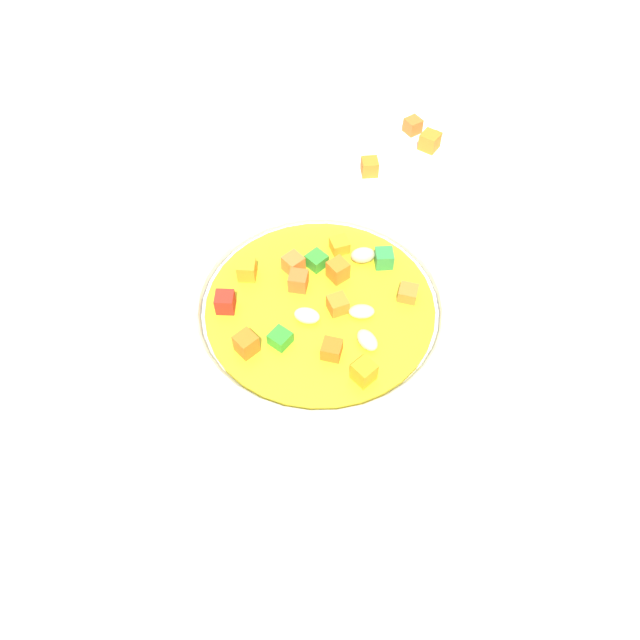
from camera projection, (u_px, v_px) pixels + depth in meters
ground_plane at (320, 343)px, 48.79cm from camera, size 140.00×140.00×2.00cm
soup_bowl_main at (320, 316)px, 45.85cm from camera, size 20.98×20.98×5.50cm
spoon at (513, 292)px, 50.06cm from camera, size 10.02×19.73×0.86cm
side_bowl_small at (388, 157)px, 57.90cm from camera, size 13.63×13.63×4.09cm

